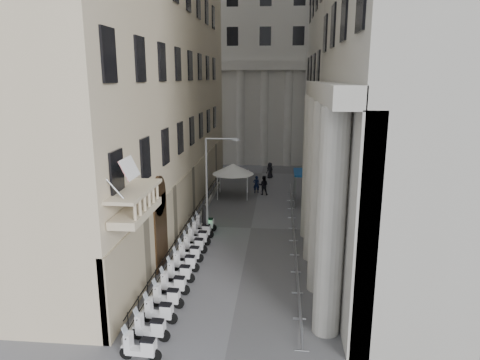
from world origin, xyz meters
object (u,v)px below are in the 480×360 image
object	(u,v)px
info_kiosk	(205,219)
scooter_0	(141,360)
security_tent	(234,169)
street_lamp	(210,180)
pedestrian_b	(264,185)
pedestrian_a	(256,184)

from	to	relation	value
info_kiosk	scooter_0	bearing A→B (deg)	-108.86
security_tent	street_lamp	xyz separation A→B (m)	(-0.43, -11.02, 1.56)
street_lamp	pedestrian_b	size ratio (longest dim) A/B	3.81
scooter_0	security_tent	size ratio (longest dim) A/B	0.38
security_tent	info_kiosk	size ratio (longest dim) A/B	2.07
scooter_0	pedestrian_b	distance (m)	25.91
info_kiosk	security_tent	bearing A→B (deg)	64.60
scooter_0	pedestrian_b	bearing A→B (deg)	-5.13
scooter_0	pedestrian_b	size ratio (longest dim) A/B	0.80
pedestrian_a	security_tent	bearing A→B (deg)	29.58
info_kiosk	pedestrian_b	size ratio (longest dim) A/B	1.01
street_lamp	pedestrian_a	size ratio (longest dim) A/B	4.15
pedestrian_a	pedestrian_b	world-z (taller)	pedestrian_b
scooter_0	street_lamp	bearing A→B (deg)	0.76
security_tent	pedestrian_a	xyz separation A→B (m)	(2.07, 1.49, -1.81)
security_tent	pedestrian_b	size ratio (longest dim) A/B	2.09
street_lamp	pedestrian_b	distance (m)	12.82
info_kiosk	street_lamp	bearing A→B (deg)	-81.29
scooter_0	security_tent	distance (m)	24.83
security_tent	pedestrian_a	distance (m)	3.13
street_lamp	pedestrian_a	world-z (taller)	street_lamp
scooter_0	info_kiosk	bearing A→B (deg)	3.57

